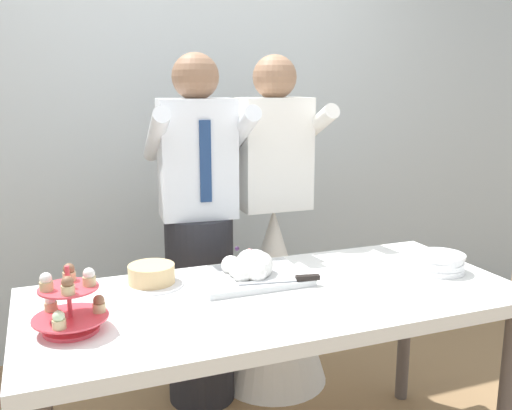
# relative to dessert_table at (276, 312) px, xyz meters

# --- Properties ---
(rear_wall) EXTENTS (5.20, 0.10, 2.90)m
(rear_wall) POSITION_rel_dessert_table_xyz_m (0.00, 1.43, 0.75)
(rear_wall) COLOR silver
(rear_wall) RESTS_ON ground_plane
(dessert_table) EXTENTS (1.80, 0.80, 0.78)m
(dessert_table) POSITION_rel_dessert_table_xyz_m (0.00, 0.00, 0.00)
(dessert_table) COLOR white
(dessert_table) RESTS_ON ground_plane
(cupcake_stand) EXTENTS (0.23, 0.23, 0.21)m
(cupcake_stand) POSITION_rel_dessert_table_xyz_m (-0.71, -0.07, 0.16)
(cupcake_stand) COLOR #D83F4C
(cupcake_stand) RESTS_ON dessert_table
(main_cake_tray) EXTENTS (0.43, 0.32, 0.12)m
(main_cake_tray) POSITION_rel_dessert_table_xyz_m (-0.03, 0.16, 0.12)
(main_cake_tray) COLOR silver
(main_cake_tray) RESTS_ON dessert_table
(plate_stack) EXTENTS (0.20, 0.20, 0.08)m
(plate_stack) POSITION_rel_dessert_table_xyz_m (0.71, -0.02, 0.11)
(plate_stack) COLOR white
(plate_stack) RESTS_ON dessert_table
(round_cake) EXTENTS (0.24, 0.24, 0.08)m
(round_cake) POSITION_rel_dessert_table_xyz_m (-0.41, 0.25, 0.11)
(round_cake) COLOR white
(round_cake) RESTS_ON dessert_table
(person_groom) EXTENTS (0.49, 0.52, 1.66)m
(person_groom) POSITION_rel_dessert_table_xyz_m (-0.10, 0.68, 0.05)
(person_groom) COLOR #232328
(person_groom) RESTS_ON ground_plane
(person_bride) EXTENTS (0.56, 0.56, 1.66)m
(person_bride) POSITION_rel_dessert_table_xyz_m (0.30, 0.72, -0.12)
(person_bride) COLOR white
(person_bride) RESTS_ON ground_plane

